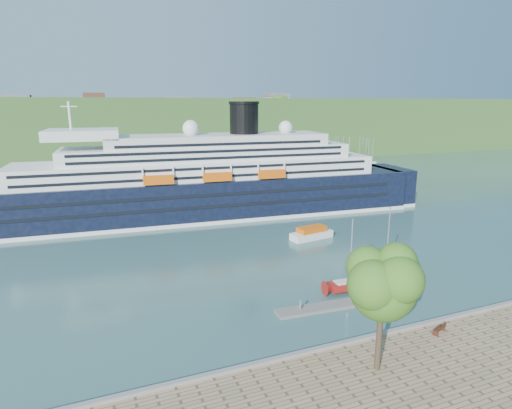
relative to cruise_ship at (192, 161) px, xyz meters
The scene contains 10 objects.
ground 53.81m from the cruise_ship, 84.07° to the right, with size 400.00×400.00×0.00m, color #305755.
far_hillside 92.84m from the cruise_ship, 86.65° to the left, with size 400.00×50.00×24.00m, color #395A24.
quay_coping 53.78m from the cruise_ship, 84.10° to the right, with size 220.00×0.50×0.30m, color slate.
cruise_ship is the anchor object (origin of this frame).
park_bench 56.12m from the cruise_ship, 79.03° to the right, with size 1.69×0.69×1.08m, color #472114, non-canonical shape.
promenade_tree 56.82m from the cruise_ship, 88.45° to the right, with size 7.07×7.07×11.71m, color #345E18, non-canonical shape.
floating_pontoon 46.14m from the cruise_ship, 81.67° to the right, with size 16.29×1.99×0.36m, color gray, non-canonical shape.
sailboat_red 43.10m from the cruise_ship, 77.05° to the right, with size 6.81×1.89×8.80m, color maroon, non-canonical shape.
sailboat_white_far 43.33m from the cruise_ship, 67.35° to the right, with size 7.08×1.97×9.14m, color silver, non-canonical shape.
tender_launch 28.07m from the cruise_ship, 54.80° to the right, with size 7.54×2.58×2.08m, color #D6570C, non-canonical shape.
Camera 1 is at (-24.86, -29.55, 22.46)m, focal length 30.00 mm.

